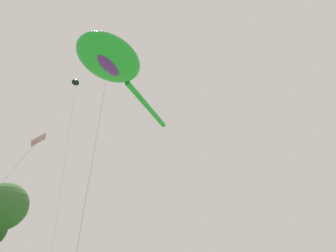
{
  "coord_description": "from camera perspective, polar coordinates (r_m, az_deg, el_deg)",
  "views": [
    {
      "loc": [
        -6.9,
        2.34,
        1.63
      ],
      "look_at": [
        -1.04,
        7.74,
        5.8
      ],
      "focal_mm": 27.04,
      "sensor_mm": 36.0,
      "label": 1
    }
  ],
  "objects": [
    {
      "name": "big_show_kite",
      "position": [
        18.93,
        -12.49,
        13.66
      ],
      "size": [
        12.63,
        6.89,
        14.59
      ],
      "rotation": [
        0.0,
        0.0,
        -2.76
      ],
      "color": "green",
      "rests_on": "ground"
    },
    {
      "name": "small_kite_stunt_black",
      "position": [
        15.74,
        -27.8,
        -3.59
      ],
      "size": [
        3.31,
        2.62,
        7.78
      ],
      "rotation": [
        0.0,
        0.0,
        2.76
      ],
      "color": "pink",
      "rests_on": "ground"
    },
    {
      "name": "small_kite_triangle_green",
      "position": [
        25.96,
        -20.05,
        9.32
      ],
      "size": [
        1.64,
        1.08,
        17.06
      ],
      "rotation": [
        0.0,
        0.0,
        -0.62
      ],
      "color": "black",
      "rests_on": "ground"
    },
    {
      "name": "tree_broad_distant",
      "position": [
        48.53,
        -33.15,
        -14.98
      ],
      "size": [
        7.26,
        7.26,
        12.44
      ],
      "color": "#513823",
      "rests_on": "ground"
    }
  ]
}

